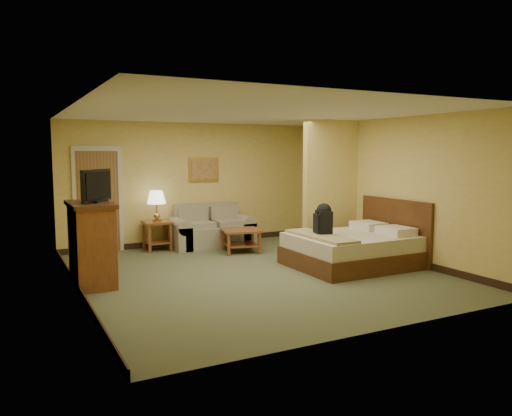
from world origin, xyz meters
TOP-DOWN VIEW (x-y plane):
  - floor at (0.00, 0.00)m, footprint 6.00×6.00m
  - ceiling at (0.00, 0.00)m, footprint 6.00×6.00m
  - back_wall at (0.00, 3.00)m, footprint 5.50×0.02m
  - left_wall at (-2.75, 0.00)m, footprint 0.02×6.00m
  - right_wall at (2.75, 0.00)m, footprint 0.02×6.00m
  - partition at (2.15, 0.93)m, footprint 1.20×0.15m
  - door at (-1.95, 2.96)m, footprint 0.94×0.16m
  - baseboard at (0.00, 2.99)m, footprint 5.50×0.02m
  - loveseat at (0.28, 2.57)m, footprint 1.74×0.81m
  - side_table at (-0.87, 2.65)m, footprint 0.54×0.54m
  - table_lamp at (-0.87, 2.65)m, footprint 0.37×0.37m
  - coffee_table at (0.56, 1.70)m, footprint 0.85×0.85m
  - wall_picture at (0.28, 2.97)m, footprint 0.67×0.04m
  - dresser at (-2.48, 0.52)m, footprint 0.61×1.16m
  - tv at (-2.38, 0.52)m, footprint 0.53×0.67m
  - bed at (1.82, -0.30)m, footprint 2.06×1.75m
  - backpack at (1.22, -0.18)m, footprint 0.29×0.37m

SIDE VIEW (x-z plane):
  - floor at x=0.00m, z-range 0.00..0.00m
  - baseboard at x=0.00m, z-range 0.00..0.12m
  - loveseat at x=0.28m, z-range -0.15..0.73m
  - bed at x=1.82m, z-range -0.26..0.88m
  - coffee_table at x=0.56m, z-range 0.10..0.56m
  - side_table at x=-0.87m, z-range 0.09..0.69m
  - dresser at x=-2.48m, z-range 0.01..1.24m
  - backpack at x=1.22m, z-range 0.57..1.13m
  - door at x=-1.95m, z-range -0.02..2.08m
  - table_lamp at x=-0.87m, z-range 0.75..1.37m
  - back_wall at x=0.00m, z-range 0.00..2.60m
  - left_wall at x=-2.75m, z-range 0.00..2.60m
  - right_wall at x=2.75m, z-range 0.00..2.60m
  - partition at x=2.15m, z-range 0.00..2.60m
  - tv at x=-2.38m, z-range 1.22..1.71m
  - wall_picture at x=0.28m, z-range 1.34..1.86m
  - ceiling at x=0.00m, z-range 2.60..2.60m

